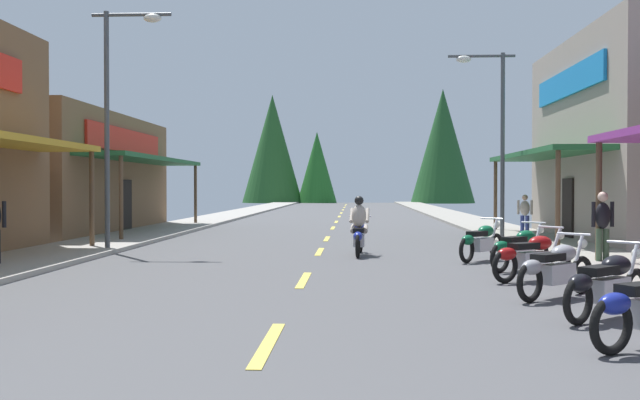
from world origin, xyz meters
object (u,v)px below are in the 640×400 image
Objects in this scene: motorcycle_parked_right_3 at (556,268)px; pedestrian_by_shop at (603,223)px; motorcycle_parked_right_2 at (607,283)px; pedestrian_waiting at (525,213)px; motorcycle_parked_right_5 at (520,248)px; rider_cruising_lead at (359,231)px; streetlamp_right at (492,119)px; streetlamp_left at (118,97)px; motorcycle_parked_right_6 at (481,241)px; motorcycle_parked_right_4 at (532,255)px.

pedestrian_by_shop is at bearing 21.29° from motorcycle_parked_right_3.
pedestrian_waiting is (2.72, 16.71, 0.39)m from motorcycle_parked_right_2.
pedestrian_waiting reaches higher than motorcycle_parked_right_2.
rider_cruising_lead is (-3.45, 3.28, 0.17)m from motorcycle_parked_right_5.
motorcycle_parked_right_2 is 7.13m from pedestrian_by_shop.
pedestrian_waiting is at bearing 32.66° from motorcycle_parked_right_5.
streetlamp_left is at bearing -157.28° from streetlamp_right.
motorcycle_parked_right_2 is 0.98× the size of pedestrian_by_shop.
motorcycle_parked_right_5 and motorcycle_parked_right_6 have the same top height.
motorcycle_parked_right_5 is at bearing 46.88° from motorcycle_parked_right_2.
pedestrian_waiting is at bearing 28.58° from streetlamp_left.
motorcycle_parked_right_2 is 5.83m from motorcycle_parked_right_5.
motorcycle_parked_right_3 is (9.78, -7.94, -3.81)m from streetlamp_left.
rider_cruising_lead is at bearing 88.32° from motorcycle_parked_right_4.
rider_cruising_lead reaches higher than motorcycle_parked_right_4.
streetlamp_right is at bearing 25.06° from motorcycle_parked_right_6.
motorcycle_parked_right_4 is 1.78m from motorcycle_parked_right_5.
motorcycle_parked_right_3 and motorcycle_parked_right_4 have the same top height.
motorcycle_parked_right_5 is 11.19m from pedestrian_waiting.
streetlamp_right is 4.25m from pedestrian_waiting.
streetlamp_left is 3.10× the size of rider_cruising_lead.
streetlamp_left is 12.02m from streetlamp_right.
rider_cruising_lead is 1.26× the size of pedestrian_by_shop.
pedestrian_by_shop is (2.24, 2.71, 0.50)m from motorcycle_parked_right_4.
motorcycle_parked_right_3 and motorcycle_parked_right_5 have the same top height.
motorcycle_parked_right_5 is at bearing -96.58° from streetlamp_right.
pedestrian_by_shop reaches higher than motorcycle_parked_right_6.
rider_cruising_lead reaches higher than motorcycle_parked_right_3.
motorcycle_parked_right_5 is (-0.99, -8.61, -3.59)m from streetlamp_right.
motorcycle_parked_right_3 is 0.76× the size of rider_cruising_lead.
motorcycle_parked_right_4 is at bearing 16.10° from pedestrian_waiting.
streetlamp_right is 7.74m from rider_cruising_lead.
pedestrian_by_shop reaches higher than motorcycle_parked_right_5.
streetlamp_right is 2.92× the size of rider_cruising_lead.
motorcycle_parked_right_3 is at bearing 17.35° from pedestrian_waiting.
streetlamp_left is 12.08m from motorcycle_parked_right_4.
motorcycle_parked_right_5 is 1.05× the size of pedestrian_waiting.
streetlamp_right is at bearing 22.72° from streetlamp_left.
motorcycle_parked_right_3 is 7.90m from rider_cruising_lead.
motorcycle_parked_right_6 is (-0.48, 1.99, 0.00)m from motorcycle_parked_right_5.
motorcycle_parked_right_6 is at bearing 50.68° from motorcycle_parked_right_2.
rider_cruising_lead is at bearing 68.13° from motorcycle_parked_right_2.
streetlamp_right reaches higher than rider_cruising_lead.
pedestrian_by_shop reaches higher than motorcycle_parked_right_4.
motorcycle_parked_right_4 is at bearing -143.91° from rider_cruising_lead.
pedestrian_waiting is (6.05, 7.60, 0.22)m from rider_cruising_lead.
motorcycle_parked_right_5 is 2.33m from pedestrian_by_shop.
pedestrian_by_shop is (2.19, 6.77, 0.50)m from motorcycle_parked_right_2.
streetlamp_right is 9.38m from motorcycle_parked_right_5.
motorcycle_parked_right_2 is at bearing -139.73° from motorcycle_parked_right_6.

